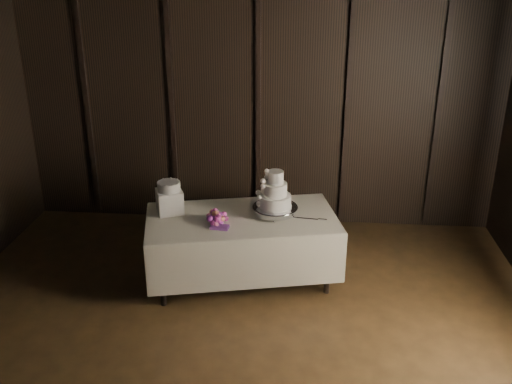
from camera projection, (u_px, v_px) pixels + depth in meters
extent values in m
cube|color=black|center=(210.00, 6.00, 3.34)|extent=(6.04, 7.04, 0.04)
cube|color=black|center=(259.00, 110.00, 7.17)|extent=(6.04, 0.04, 3.04)
cube|color=beige|center=(242.00, 217.00, 5.98)|extent=(2.16, 1.44, 0.01)
cube|color=white|center=(242.00, 251.00, 6.13)|extent=(1.98, 1.29, 0.71)
cylinder|color=silver|center=(275.00, 211.00, 6.02)|extent=(0.54, 0.54, 0.09)
cylinder|color=white|center=(275.00, 201.00, 5.97)|extent=(0.33, 0.33, 0.13)
cylinder|color=white|center=(275.00, 189.00, 5.92)|extent=(0.24, 0.24, 0.13)
cylinder|color=white|center=(276.00, 177.00, 5.87)|extent=(0.17, 0.17, 0.13)
cube|color=white|center=(170.00, 201.00, 6.04)|extent=(0.34, 0.34, 0.25)
cylinder|color=white|center=(169.00, 186.00, 5.97)|extent=(0.32, 0.32, 0.10)
cube|color=silver|center=(305.00, 218.00, 5.93)|extent=(0.37, 0.07, 0.01)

